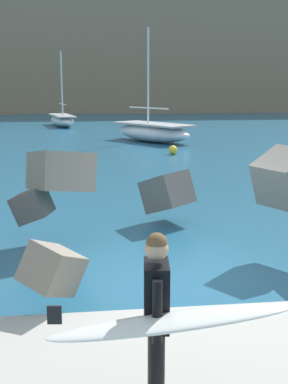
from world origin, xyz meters
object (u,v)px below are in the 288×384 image
(surfer_with_board, at_px, (161,318))
(boat_near_centre, at_px, (153,132))
(mooring_buoy_inner, at_px, (173,150))
(boat_mid_right, at_px, (62,120))

(surfer_with_board, relative_size, boat_near_centre, 0.32)
(boat_near_centre, relative_size, mooring_buoy_inner, 14.98)
(boat_near_centre, distance_m, boat_mid_right, 13.87)
(boat_mid_right, relative_size, mooring_buoy_inner, 13.67)
(surfer_with_board, relative_size, mooring_buoy_inner, 4.81)
(boat_near_centre, xyz_separation_m, boat_mid_right, (-5.81, 12.60, -0.08))
(surfer_with_board, xyz_separation_m, boat_mid_right, (-2.24, 38.24, -0.76))
(boat_mid_right, distance_m, mooring_buoy_inner, 19.37)
(boat_near_centre, bearing_deg, mooring_buoy_inner, -88.41)
(boat_mid_right, bearing_deg, surfer_with_board, -86.65)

